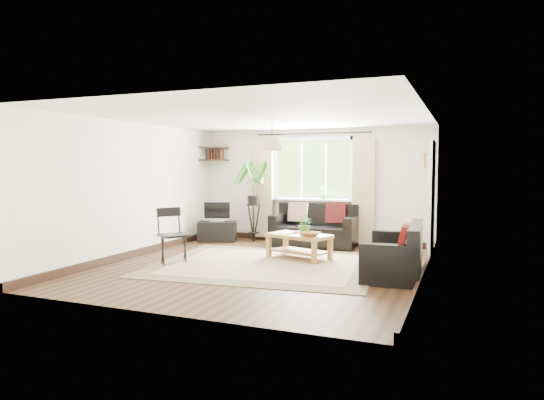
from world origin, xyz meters
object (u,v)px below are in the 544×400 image
at_px(tv_stand, 217,231).
at_px(folding_chair, 174,236).
at_px(coffee_table, 299,246).
at_px(palm_stand, 254,201).
at_px(sofa_right, 393,251).
at_px(sofa_back, 314,226).

distance_m(tv_stand, folding_chair, 2.45).
xyz_separation_m(coffee_table, palm_stand, (-1.53, 1.49, 0.65)).
relative_size(sofa_right, coffee_table, 1.46).
height_order(sofa_right, folding_chair, folding_chair).
relative_size(sofa_back, coffee_table, 1.59).
height_order(sofa_back, folding_chair, folding_chair).
bearing_deg(sofa_back, tv_stand, -175.15).
bearing_deg(tv_stand, sofa_right, -46.27).
xyz_separation_m(coffee_table, folding_chair, (-1.79, -1.17, 0.24)).
xyz_separation_m(sofa_back, folding_chair, (-1.62, -2.62, 0.06)).
xyz_separation_m(palm_stand, folding_chair, (-0.26, -2.65, -0.41)).
relative_size(coffee_table, palm_stand, 0.61).
bearing_deg(folding_chair, palm_stand, 29.29).
xyz_separation_m(sofa_right, coffee_table, (-1.70, 0.70, -0.15)).
relative_size(palm_stand, folding_chair, 1.90).
relative_size(sofa_back, folding_chair, 1.85).
xyz_separation_m(sofa_back, coffee_table, (0.17, -1.45, -0.18)).
bearing_deg(folding_chair, coffee_table, -22.01).
bearing_deg(coffee_table, folding_chair, -146.88).
height_order(sofa_right, tv_stand, sofa_right).
relative_size(sofa_back, palm_stand, 0.98).
bearing_deg(coffee_table, palm_stand, 135.84).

